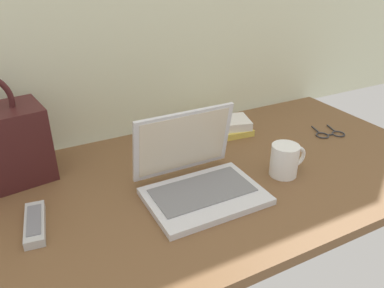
# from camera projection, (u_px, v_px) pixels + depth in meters

# --- Properties ---
(desk) EXTENTS (1.60, 0.76, 0.03)m
(desk) POSITION_uv_depth(u_px,v_px,m) (196.00, 184.00, 1.11)
(desk) COLOR brown
(desk) RESTS_ON ground
(laptop) EXTENTS (0.31, 0.26, 0.22)m
(laptop) POSITION_uv_depth(u_px,v_px,m) (197.00, 177.00, 1.03)
(laptop) COLOR silver
(laptop) RESTS_ON desk
(coffee_mug) EXTENTS (0.12, 0.08, 0.10)m
(coffee_mug) POSITION_uv_depth(u_px,v_px,m) (285.00, 160.00, 1.11)
(coffee_mug) COLOR white
(coffee_mug) RESTS_ON desk
(remote_control_near) EXTENTS (0.07, 0.16, 0.02)m
(remote_control_near) POSITION_uv_depth(u_px,v_px,m) (35.00, 223.00, 0.91)
(remote_control_near) COLOR #B7B7B7
(remote_control_near) RESTS_ON desk
(remote_control_far) EXTENTS (0.11, 0.16, 0.02)m
(remote_control_far) POSITION_uv_depth(u_px,v_px,m) (153.00, 145.00, 1.28)
(remote_control_far) COLOR #B7B7B7
(remote_control_far) RESTS_ON desk
(eyeglasses) EXTENTS (0.12, 0.13, 0.01)m
(eyeglasses) POSITION_uv_depth(u_px,v_px,m) (330.00, 134.00, 1.37)
(eyeglasses) COLOR #333338
(eyeglasses) RESTS_ON desk
(book_stack) EXTENTS (0.21, 0.16, 0.05)m
(book_stack) POSITION_uv_depth(u_px,v_px,m) (223.00, 127.00, 1.38)
(book_stack) COLOR #D8BF4C
(book_stack) RESTS_ON desk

